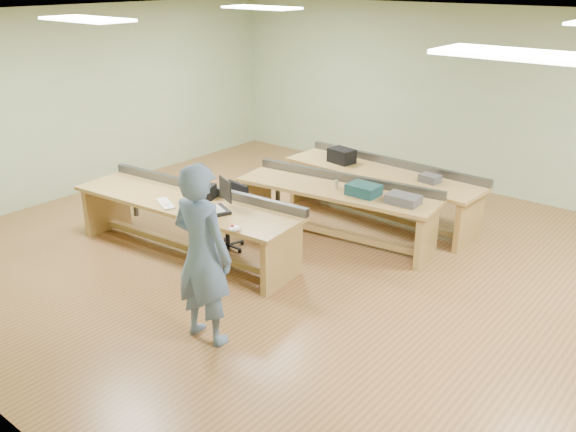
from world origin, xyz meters
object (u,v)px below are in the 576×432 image
at_px(parts_bin_teal, 364,190).
at_px(laptop_base, 216,211).
at_px(task_chair, 230,225).
at_px(camera_bag, 205,191).
at_px(parts_bin_grey, 403,199).
at_px(workbench_front, 187,213).
at_px(workbench_back, 382,183).
at_px(drinks_can, 336,184).
at_px(workbench_mid, 337,201).
at_px(person, 202,255).
at_px(mug, 354,190).

bearing_deg(parts_bin_teal, laptop_base, -122.69).
bearing_deg(laptop_base, task_chair, 141.90).
height_order(laptop_base, camera_bag, camera_bag).
bearing_deg(task_chair, camera_bag, -113.30).
height_order(laptop_base, task_chair, task_chair).
distance_m(camera_bag, parts_bin_grey, 2.54).
distance_m(task_chair, parts_bin_grey, 2.30).
bearing_deg(workbench_front, task_chair, 51.41).
relative_size(workbench_back, laptop_base, 9.01).
bearing_deg(camera_bag, workbench_front, -144.55).
bearing_deg(drinks_can, workbench_back, 84.89).
bearing_deg(laptop_base, parts_bin_teal, 79.79).
bearing_deg(workbench_back, workbench_front, -114.41).
bearing_deg(drinks_can, laptop_base, -111.03).
height_order(workbench_front, laptop_base, workbench_front).
xyz_separation_m(workbench_back, parts_bin_grey, (0.90, -1.01, 0.25)).
xyz_separation_m(workbench_mid, workbench_back, (0.09, 1.04, 0.01)).
bearing_deg(workbench_front, camera_bag, 49.67).
bearing_deg(workbench_front, person, -42.61).
relative_size(task_chair, parts_bin_teal, 2.16).
xyz_separation_m(person, laptop_base, (-1.04, 1.19, -0.16)).
bearing_deg(task_chair, workbench_mid, 59.41).
relative_size(workbench_back, drinks_can, 27.24).
relative_size(person, parts_bin_grey, 4.45).
height_order(parts_bin_teal, parts_bin_grey, parts_bin_teal).
height_order(workbench_front, task_chair, task_chair).
xyz_separation_m(parts_bin_teal, mug, (-0.12, -0.04, -0.03)).
distance_m(workbench_back, mug, 1.13).
distance_m(workbench_mid, task_chair, 1.50).
xyz_separation_m(workbench_front, parts_bin_grey, (2.23, 1.64, 0.24)).
xyz_separation_m(camera_bag, task_chair, (0.17, 0.27, -0.52)).
height_order(task_chair, mug, task_chair).
relative_size(task_chair, drinks_can, 7.80).
relative_size(parts_bin_grey, mug, 3.63).
bearing_deg(person, drinks_can, -85.26).
distance_m(workbench_mid, person, 2.92).
bearing_deg(parts_bin_teal, camera_bag, -137.50).
relative_size(parts_bin_teal, drinks_can, 3.61).
bearing_deg(camera_bag, mug, 24.66).
bearing_deg(parts_bin_teal, person, -90.46).
xyz_separation_m(camera_bag, parts_bin_teal, (1.53, 1.40, -0.02)).
height_order(workbench_mid, task_chair, task_chair).
distance_m(workbench_front, laptop_base, 0.64).
relative_size(laptop_base, drinks_can, 3.02).
relative_size(workbench_front, workbench_mid, 1.15).
bearing_deg(workbench_front, parts_bin_teal, 38.47).
bearing_deg(laptop_base, workbench_front, -163.12).
distance_m(laptop_base, camera_bag, 0.54).
bearing_deg(workbench_mid, camera_bag, -135.36).
relative_size(person, task_chair, 2.11).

